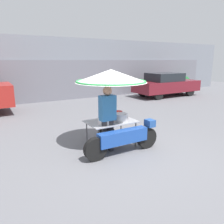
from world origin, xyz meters
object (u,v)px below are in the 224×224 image
Objects in this scene: parked_car at (166,84)px; potted_plant at (184,82)px; vendor_motorcycle_cart at (113,88)px; vendor_person at (107,116)px.

potted_plant is at bearing 23.52° from parked_car.
vendor_motorcycle_cart reaches higher than potted_plant.
vendor_person is at bearing -144.64° from vendor_motorcycle_cart.
vendor_person reaches higher than parked_car.
parked_car is (7.27, 5.56, -0.17)m from vendor_person.
vendor_motorcycle_cart is at bearing -146.41° from potted_plant.
vendor_motorcycle_cart is 12.26m from potted_plant.
vendor_motorcycle_cart is 0.48× the size of parked_car.
vendor_person is at bearing -142.58° from parked_car.
vendor_person is (-0.25, -0.18, -0.63)m from vendor_motorcycle_cart.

